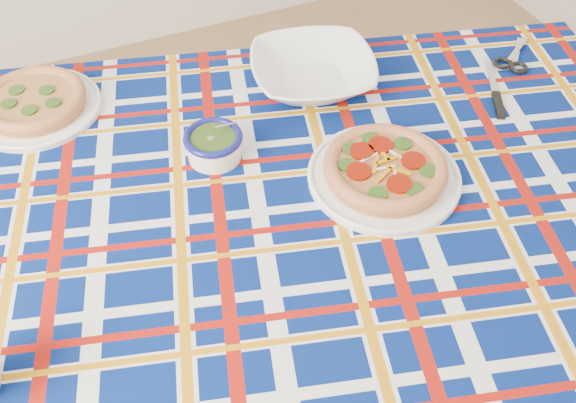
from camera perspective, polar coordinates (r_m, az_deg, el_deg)
name	(u,v)px	position (r m, az deg, el deg)	size (l,w,h in m)	color
dining_table	(294,216)	(1.39, 0.51, -1.30)	(1.87, 1.43, 0.78)	brown
tablecloth	(294,208)	(1.37, 0.51, -0.59)	(1.69, 1.07, 0.11)	#05185B
main_focaccia_plate	(385,168)	(1.34, 8.63, 2.94)	(0.33, 0.33, 0.06)	#AF6F3E
pesto_bowl	(214,143)	(1.39, -6.63, 5.15)	(0.13, 0.13, 0.08)	#22380F
serving_bowl	(313,72)	(1.58, 2.21, 11.42)	(0.30, 0.30, 0.07)	white
second_focaccia_plate	(34,101)	(1.62, -21.66, 8.31)	(0.31, 0.31, 0.06)	#AF6F3E
table_knife	(492,78)	(1.69, 17.68, 10.40)	(0.24, 0.02, 0.01)	silver
kitchen_scissors	(517,50)	(1.81, 19.72, 12.57)	(0.19, 0.09, 0.02)	silver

